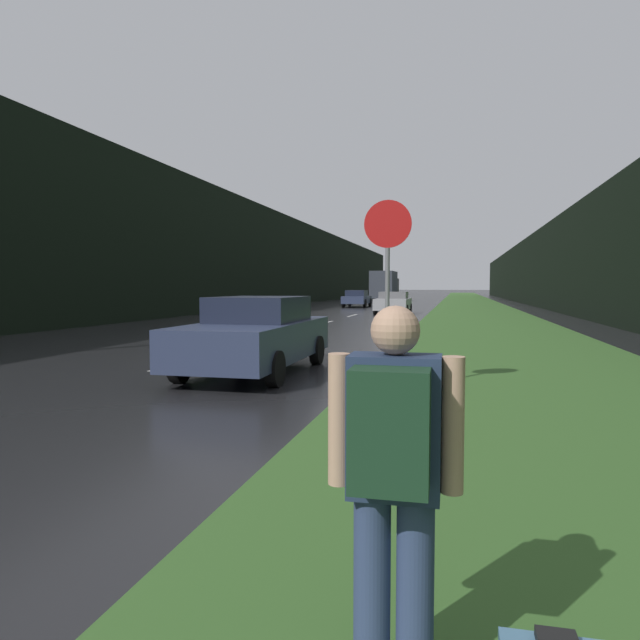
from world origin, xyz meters
name	(u,v)px	position (x,y,z in m)	size (l,w,h in m)	color
grass_verge	(477,312)	(7.19, 40.00, 0.01)	(6.00, 240.00, 0.02)	#386028
lane_stripe_c	(185,362)	(0.00, 12.77, 0.00)	(0.12, 3.00, 0.01)	silver
lane_stripe_d	(279,335)	(0.00, 19.77, 0.00)	(0.12, 3.00, 0.01)	silver
lane_stripe_e	(325,323)	(0.00, 26.77, 0.00)	(0.12, 3.00, 0.01)	silver
lane_stripe_f	(352,315)	(0.00, 33.77, 0.00)	(0.12, 3.00, 0.01)	silver
treeline_far_side	(273,260)	(-10.19, 50.00, 4.08)	(2.00, 140.00, 8.15)	black
treeline_near_side	(551,268)	(13.19, 50.00, 3.15)	(2.00, 140.00, 6.30)	black
stop_sign	(387,274)	(4.86, 10.01, 1.88)	(0.74, 0.07, 3.01)	slate
hitchhiker_with_backpack	(393,473)	(5.67, 3.44, 0.92)	(0.56, 0.40, 1.60)	navy
car_passing_near	(256,335)	(2.10, 11.68, 0.74)	(1.95, 4.71, 1.48)	#2D3856
car_passing_far	(393,303)	(2.10, 36.29, 0.70)	(2.03, 4.34, 1.35)	#9E9EA3
car_oncoming	(357,298)	(-2.10, 47.34, 0.71)	(1.93, 4.49, 1.38)	#2D3856
delivery_truck	(385,286)	(-2.10, 65.80, 1.78)	(2.64, 8.13, 3.38)	black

